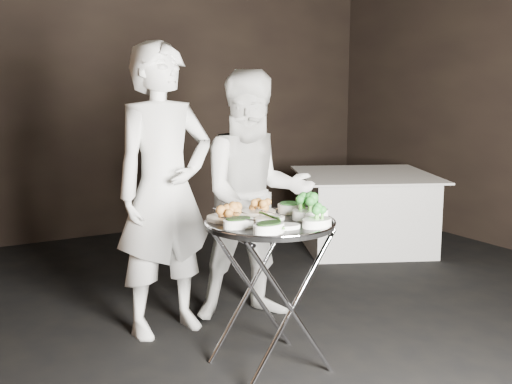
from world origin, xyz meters
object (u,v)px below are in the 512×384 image
waiter_left (165,190)px  waiter_right (255,197)px  tray_stand (270,288)px  serving_tray (270,223)px  dining_table (364,210)px

waiter_left → waiter_right: size_ratio=1.10×
tray_stand → serving_tray: (-0.00, 0.00, 0.36)m
tray_stand → waiter_left: size_ratio=0.45×
serving_tray → waiter_right: 0.77m
serving_tray → dining_table: (2.10, 1.75, -0.46)m
serving_tray → waiter_left: waiter_left is taller
waiter_left → dining_table: 2.63m
tray_stand → waiter_right: waiter_right is taller
waiter_left → waiter_right: (0.59, -0.07, -0.08)m
waiter_left → serving_tray: bearing=-76.9°
serving_tray → waiter_left: bearing=109.9°
tray_stand → dining_table: tray_stand is taller
tray_stand → waiter_right: bearing=66.0°
tray_stand → serving_tray: 0.36m
serving_tray → tray_stand: bearing=0.0°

